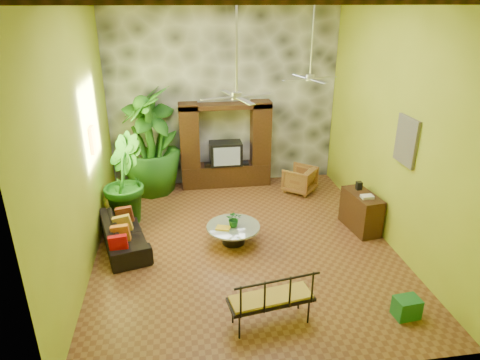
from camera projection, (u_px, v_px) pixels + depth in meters
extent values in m
plane|color=brown|center=(244.00, 243.00, 8.98)|extent=(7.00, 7.00, 0.00)
cube|color=#A0B028|center=(223.00, 92.00, 11.19)|extent=(6.00, 0.02, 5.00)
cube|color=#A0B028|center=(78.00, 135.00, 7.59)|extent=(0.02, 7.00, 5.00)
cube|color=#A0B028|center=(395.00, 122.00, 8.42)|extent=(0.02, 7.00, 5.00)
cube|color=#34353B|center=(224.00, 92.00, 11.14)|extent=(5.98, 0.10, 4.98)
cube|color=black|center=(226.00, 174.00, 11.72)|extent=(2.40, 0.50, 0.60)
cube|color=black|center=(190.00, 141.00, 11.20)|extent=(0.50, 0.48, 2.00)
cube|color=black|center=(261.00, 138.00, 11.46)|extent=(0.50, 0.48, 2.00)
cube|color=black|center=(225.00, 106.00, 10.98)|extent=(2.40, 0.48, 0.12)
cube|color=black|center=(226.00, 153.00, 11.46)|extent=(0.85, 0.52, 0.62)
cube|color=#8C99A8|center=(227.00, 157.00, 11.22)|extent=(0.70, 0.02, 0.50)
cylinder|color=#BABBC0|center=(237.00, 41.00, 6.99)|extent=(0.04, 0.04, 1.80)
cylinder|color=#BABBC0|center=(237.00, 96.00, 7.34)|extent=(0.18, 0.18, 0.12)
cube|color=#BABBC0|center=(256.00, 95.00, 7.48)|extent=(0.58, 0.26, 0.01)
cube|color=#BABBC0|center=(229.00, 93.00, 7.65)|extent=(0.26, 0.58, 0.01)
cube|color=#BABBC0|center=(217.00, 99.00, 7.22)|extent=(0.58, 0.26, 0.01)
cube|color=#BABBC0|center=(245.00, 101.00, 7.05)|extent=(0.26, 0.58, 0.01)
cylinder|color=#BABBC0|center=(313.00, 33.00, 8.69)|extent=(0.04, 0.04, 1.80)
cylinder|color=#BABBC0|center=(310.00, 78.00, 9.04)|extent=(0.18, 0.18, 0.12)
cube|color=#BABBC0|center=(324.00, 77.00, 9.19)|extent=(0.58, 0.26, 0.01)
cube|color=#BABBC0|center=(301.00, 76.00, 9.36)|extent=(0.26, 0.58, 0.01)
cube|color=#BABBC0|center=(295.00, 80.00, 8.92)|extent=(0.58, 0.26, 0.01)
cube|color=#BABBC0|center=(319.00, 81.00, 8.75)|extent=(0.26, 0.58, 0.01)
cube|color=gold|center=(93.00, 140.00, 8.67)|extent=(0.06, 0.32, 0.55)
cube|color=teal|center=(406.00, 141.00, 7.94)|extent=(0.06, 0.70, 0.90)
imported|color=black|center=(124.00, 233.00, 8.81)|extent=(1.25, 2.12, 0.58)
imported|color=brown|center=(300.00, 179.00, 11.29)|extent=(1.05, 1.04, 0.68)
imported|color=#216019|center=(153.00, 143.00, 11.04)|extent=(1.59, 1.32, 2.60)
imported|color=#1B5A17|center=(123.00, 180.00, 9.55)|extent=(1.06, 1.24, 2.03)
imported|color=#24641A|center=(149.00, 141.00, 10.92)|extent=(1.64, 1.64, 2.79)
cylinder|color=black|center=(233.00, 235.00, 8.94)|extent=(0.47, 0.47, 0.36)
cylinder|color=#ABB7B1|center=(233.00, 227.00, 8.86)|extent=(1.11, 1.11, 0.04)
imported|color=#195F1E|center=(234.00, 219.00, 8.77)|extent=(0.35, 0.31, 0.35)
cube|color=yellow|center=(223.00, 228.00, 8.74)|extent=(0.33, 0.29, 0.03)
cube|color=black|center=(271.00, 300.00, 6.60)|extent=(1.39, 0.65, 0.05)
cube|color=gold|center=(271.00, 297.00, 6.59)|extent=(1.31, 0.59, 0.06)
cube|color=black|center=(275.00, 295.00, 6.28)|extent=(1.32, 0.25, 0.54)
cube|color=#321F10|center=(361.00, 211.00, 9.40)|extent=(0.62, 1.11, 0.84)
cube|color=#1E7326|center=(407.00, 307.00, 6.85)|extent=(0.42, 0.33, 0.34)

